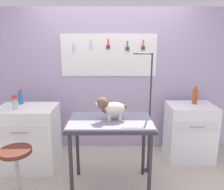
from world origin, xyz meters
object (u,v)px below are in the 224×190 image
object	(u,v)px
grooming_table	(111,127)
dog	(111,108)
grooming_arm	(149,119)
counter_left	(29,138)
cabinet_right	(190,132)
stool	(17,159)
shampoo_bottle	(21,98)
soda_bottle	(195,96)

from	to	relation	value
grooming_table	dog	size ratio (longest dim) A/B	2.66
grooming_arm	counter_left	distance (m)	1.72
cabinet_right	stool	world-z (taller)	cabinet_right
grooming_table	shampoo_bottle	distance (m)	1.46
counter_left	grooming_arm	bearing A→B (deg)	-4.55
cabinet_right	shampoo_bottle	bearing A→B (deg)	-178.85
stool	shampoo_bottle	world-z (taller)	shampoo_bottle
stool	soda_bottle	size ratio (longest dim) A/B	2.34
cabinet_right	stool	distance (m)	2.44
grooming_arm	shampoo_bottle	size ratio (longest dim) A/B	7.79
dog	shampoo_bottle	xyz separation A→B (m)	(-1.30, 0.62, -0.04)
dog	cabinet_right	bearing A→B (deg)	29.25
stool	shampoo_bottle	distance (m)	1.03
grooming_arm	soda_bottle	xyz separation A→B (m)	(0.75, 0.41, 0.22)
counter_left	stool	distance (m)	0.72
stool	soda_bottle	world-z (taller)	soda_bottle
grooming_table	grooming_arm	size ratio (longest dim) A/B	0.61
grooming_table	cabinet_right	xyz separation A→B (m)	(1.21, 0.68, -0.36)
grooming_arm	shampoo_bottle	world-z (taller)	grooming_arm
counter_left	soda_bottle	size ratio (longest dim) A/B	3.36
cabinet_right	shampoo_bottle	world-z (taller)	shampoo_bottle
dog	grooming_arm	bearing A→B (deg)	32.00
grooming_table	cabinet_right	world-z (taller)	grooming_table
stool	shampoo_bottle	bearing A→B (deg)	105.80
dog	grooming_table	bearing A→B (deg)	-104.17
grooming_table	soda_bottle	world-z (taller)	soda_bottle
shampoo_bottle	dog	bearing A→B (deg)	-25.61
dog	shampoo_bottle	bearing A→B (deg)	154.39
cabinet_right	stool	xyz separation A→B (m)	(-2.26, -0.93, 0.08)
grooming_arm	soda_bottle	distance (m)	0.88
grooming_table	counter_left	size ratio (longest dim) A/B	1.11
shampoo_bottle	grooming_table	bearing A→B (deg)	-25.95
dog	stool	xyz separation A→B (m)	(-1.06, -0.25, -0.52)
dog	soda_bottle	distance (m)	1.46
grooming_table	shampoo_bottle	size ratio (longest dim) A/B	4.76
counter_left	cabinet_right	bearing A→B (deg)	5.31
counter_left	shampoo_bottle	distance (m)	0.58
grooming_arm	dog	bearing A→B (deg)	-148.00
stool	cabinet_right	bearing A→B (deg)	22.29
grooming_arm	cabinet_right	distance (m)	0.85
grooming_table	soda_bottle	xyz separation A→B (m)	(1.27, 0.74, 0.20)
counter_left	shampoo_bottle	bearing A→B (deg)	128.47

